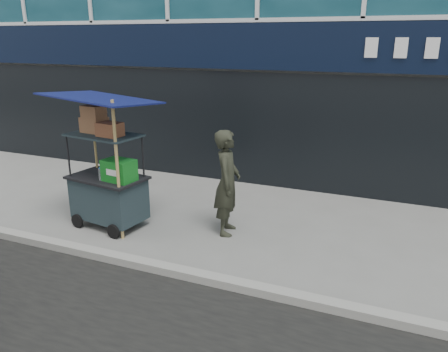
% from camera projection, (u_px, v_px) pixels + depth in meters
% --- Properties ---
extents(ground, '(80.00, 80.00, 0.00)m').
position_uv_depth(ground, '(165.00, 265.00, 6.18)').
color(ground, slate).
rests_on(ground, ground).
extents(curb, '(80.00, 0.18, 0.12)m').
position_uv_depth(curb, '(158.00, 267.00, 5.99)').
color(curb, gray).
rests_on(curb, ground).
extents(vendor_cart, '(1.82, 1.40, 2.26)m').
position_uv_depth(vendor_cart, '(108.00, 181.00, 7.24)').
color(vendor_cart, '#19262A').
rests_on(vendor_cart, ground).
extents(vendor_man, '(0.54, 0.70, 1.72)m').
position_uv_depth(vendor_man, '(227.00, 183.00, 6.97)').
color(vendor_man, '#27291E').
rests_on(vendor_man, ground).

